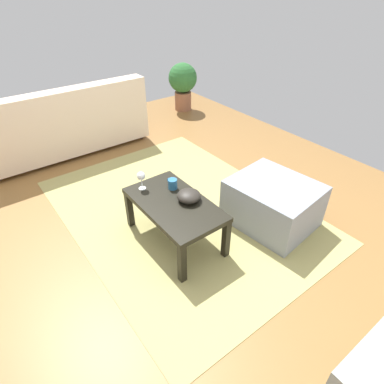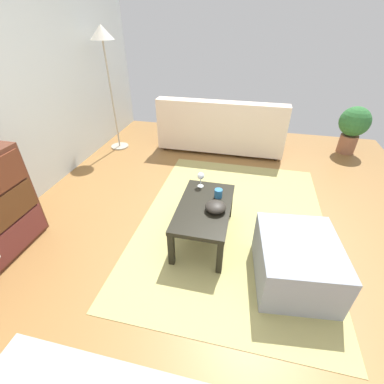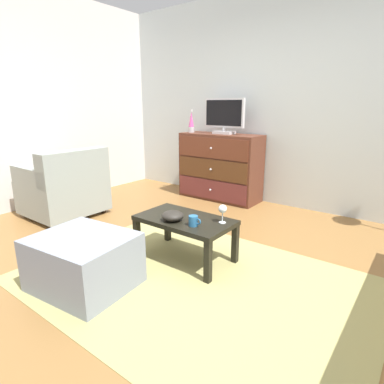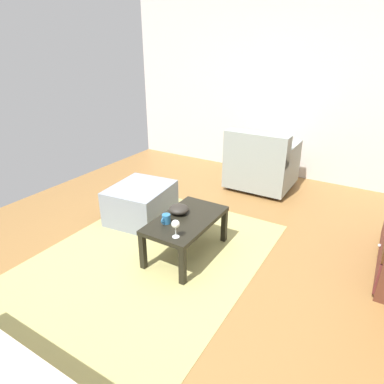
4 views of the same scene
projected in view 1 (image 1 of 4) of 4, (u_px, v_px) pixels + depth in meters
name	position (u px, v px, depth m)	size (l,w,h in m)	color
ground_plane	(175.00, 232.00, 2.83)	(5.99, 4.86, 0.05)	olive
area_rug	(180.00, 210.00, 3.05)	(2.60, 1.90, 0.01)	tan
coffee_table	(174.00, 208.00, 2.53)	(0.84, 0.48, 0.39)	black
wine_glass	(141.00, 176.00, 2.60)	(0.07, 0.07, 0.16)	silver
mug	(172.00, 184.00, 2.64)	(0.11, 0.08, 0.08)	#266394
bowl_decorative	(189.00, 196.00, 2.50)	(0.19, 0.19, 0.08)	#282520
couch_large	(64.00, 125.00, 3.90)	(0.85, 1.92, 0.81)	#332319
ottoman	(273.00, 203.00, 2.80)	(0.70, 0.60, 0.40)	gray
potted_plant	(183.00, 82.00, 4.99)	(0.44, 0.44, 0.72)	brown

